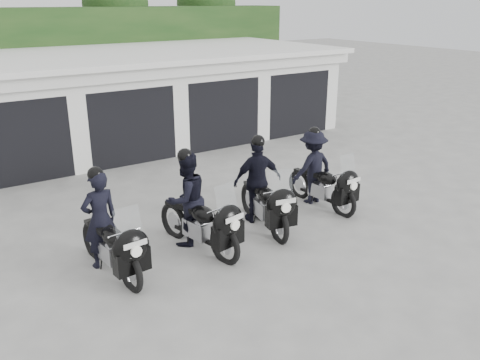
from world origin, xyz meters
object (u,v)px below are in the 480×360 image
police_bike_a (108,232)px  police_bike_d (318,172)px  police_bike_b (193,206)px  police_bike_c (261,187)px

police_bike_a → police_bike_d: 5.19m
police_bike_d → police_bike_a: bearing=-178.3°
police_bike_b → police_bike_c: police_bike_b is taller
police_bike_b → police_bike_d: size_ratio=1.05×
police_bike_a → police_bike_d: size_ratio=1.03×
police_bike_b → police_bike_d: (3.47, 0.31, -0.04)m
police_bike_a → police_bike_c: (3.41, 0.17, 0.07)m
police_bike_a → police_bike_c: 3.42m
police_bike_b → police_bike_c: 1.71m
police_bike_c → police_bike_a: bearing=-165.4°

